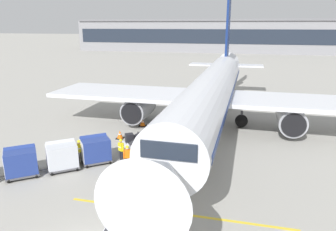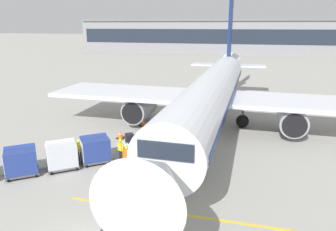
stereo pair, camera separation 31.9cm
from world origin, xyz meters
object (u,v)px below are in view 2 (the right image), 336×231
(ground_crew_wingwalker, at_px, (142,142))
(belt_loader, at_px, (146,140))
(ground_crew_by_carts, at_px, (121,149))
(baggage_cart_third, at_px, (21,161))
(baggage_cart_lead, at_px, (95,149))
(baggage_cart_second, at_px, (62,155))
(safety_cone_engine_keepout, at_px, (143,122))
(ground_crew_marshaller, at_px, (79,150))
(ground_crew_by_loader, at_px, (127,156))
(safety_cone_wingtip, at_px, (120,134))
(parked_airplane, at_px, (213,93))

(ground_crew_wingwalker, bearing_deg, belt_loader, 91.12)
(belt_loader, relative_size, ground_crew_by_carts, 2.93)
(baggage_cart_third, relative_size, ground_crew_wingwalker, 1.51)
(baggage_cart_lead, relative_size, ground_crew_wingwalker, 1.51)
(baggage_cart_second, distance_m, ground_crew_wingwalker, 5.79)
(ground_crew_by_carts, distance_m, safety_cone_engine_keepout, 8.43)
(belt_loader, height_order, ground_crew_marshaller, belt_loader)
(baggage_cart_second, xyz_separation_m, baggage_cart_third, (-2.00, -1.54, 0.00))
(baggage_cart_third, xyz_separation_m, ground_crew_by_carts, (5.42, 3.59, -0.00))
(ground_crew_by_loader, relative_size, ground_crew_by_carts, 1.00)
(baggage_cart_second, height_order, ground_crew_by_carts, baggage_cart_second)
(ground_crew_by_carts, distance_m, safety_cone_wingtip, 4.94)
(ground_crew_by_carts, distance_m, ground_crew_wingwalker, 1.93)
(baggage_cart_lead, bearing_deg, ground_crew_marshaller, -155.62)
(baggage_cart_second, bearing_deg, parked_airplane, 53.03)
(baggage_cart_second, relative_size, ground_crew_by_carts, 1.51)
(ground_crew_wingwalker, height_order, safety_cone_wingtip, ground_crew_wingwalker)
(parked_airplane, bearing_deg, safety_cone_wingtip, -145.24)
(safety_cone_wingtip, bearing_deg, ground_crew_by_carts, -66.64)
(baggage_cart_third, distance_m, ground_crew_marshaller, 3.79)
(belt_loader, bearing_deg, ground_crew_wingwalker, -88.88)
(ground_crew_wingwalker, bearing_deg, safety_cone_wingtip, 136.23)
(belt_loader, distance_m, ground_crew_wingwalker, 0.77)
(baggage_cart_third, height_order, safety_cone_wingtip, baggage_cart_third)
(baggage_cart_second, bearing_deg, ground_crew_wingwalker, 39.06)
(parked_airplane, relative_size, belt_loader, 7.97)
(baggage_cart_third, relative_size, safety_cone_wingtip, 3.64)
(ground_crew_by_carts, relative_size, ground_crew_marshaller, 1.00)
(ground_crew_marshaller, distance_m, ground_crew_wingwalker, 4.57)
(baggage_cart_lead, distance_m, ground_crew_by_carts, 1.82)
(baggage_cart_third, relative_size, ground_crew_marshaller, 1.51)
(parked_airplane, bearing_deg, ground_crew_by_carts, -119.03)
(parked_airplane, bearing_deg, ground_crew_wingwalker, -117.98)
(baggage_cart_second, distance_m, baggage_cart_third, 2.53)
(safety_cone_wingtip, bearing_deg, baggage_cart_lead, -87.82)
(baggage_cart_lead, relative_size, safety_cone_wingtip, 3.64)
(baggage_cart_lead, bearing_deg, ground_crew_by_loader, -12.64)
(ground_crew_marshaller, relative_size, safety_cone_wingtip, 2.41)
(belt_loader, relative_size, baggage_cart_third, 1.95)
(safety_cone_engine_keepout, height_order, safety_cone_wingtip, safety_cone_engine_keepout)
(safety_cone_engine_keepout, bearing_deg, ground_crew_marshaller, -99.59)
(ground_crew_by_loader, xyz_separation_m, safety_cone_wingtip, (-2.84, 5.57, -0.65))
(parked_airplane, bearing_deg, ground_crew_by_loader, -112.53)
(baggage_cart_second, distance_m, safety_cone_wingtip, 6.74)
(ground_crew_marshaller, xyz_separation_m, safety_cone_wingtip, (0.79, 5.42, -0.65))
(baggage_cart_lead, bearing_deg, belt_loader, 45.23)
(ground_crew_wingwalker, bearing_deg, parked_airplane, 62.02)
(belt_loader, bearing_deg, safety_cone_engine_keepout, 110.59)
(baggage_cart_second, xyz_separation_m, ground_crew_marshaller, (0.68, 1.13, -0.00))
(baggage_cart_lead, bearing_deg, safety_cone_wingtip, 92.18)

